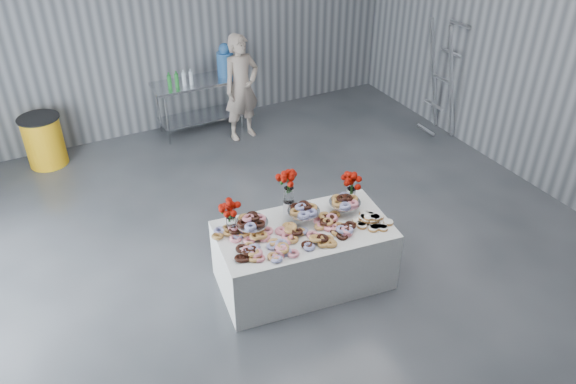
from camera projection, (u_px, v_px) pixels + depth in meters
name	position (u px, v px, depth m)	size (l,w,h in m)	color
ground	(300.00, 277.00, 6.58)	(9.00, 9.00, 0.00)	#323539
room_walls	(273.00, 63.00, 5.07)	(8.04, 9.04, 4.02)	gray
display_table	(304.00, 255.00, 6.32)	(1.90, 1.00, 0.75)	white
prep_table	(199.00, 97.00, 9.38)	(1.50, 0.60, 0.90)	silver
donut_mounds	(307.00, 228.00, 6.06)	(1.80, 0.80, 0.09)	#D58B4E
cake_stand_left	(252.00, 221.00, 6.00)	(0.36, 0.36, 0.17)	silver
cake_stand_mid	(304.00, 210.00, 6.17)	(0.36, 0.36, 0.17)	silver
cake_stand_right	(345.00, 201.00, 6.32)	(0.36, 0.36, 0.17)	silver
danish_pile	(372.00, 218.00, 6.19)	(0.48, 0.48, 0.11)	white
bouquet_left	(230.00, 208.00, 5.93)	(0.26, 0.26, 0.42)	white
bouquet_right	(352.00, 180.00, 6.39)	(0.26, 0.26, 0.42)	white
bouquet_center	(289.00, 184.00, 6.17)	(0.26, 0.26, 0.57)	silver
water_jug	(225.00, 61.00, 9.28)	(0.28, 0.28, 0.55)	#428DE1
drink_bottles	(180.00, 78.00, 8.96)	(0.54, 0.08, 0.27)	#268C33
person	(242.00, 88.00, 9.05)	(0.64, 0.42, 1.75)	#CC8C93
trash_barrel	(44.00, 141.00, 8.55)	(0.62, 0.62, 0.79)	yellow
stepladder	(442.00, 79.00, 9.06)	(0.24, 0.49, 1.97)	silver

